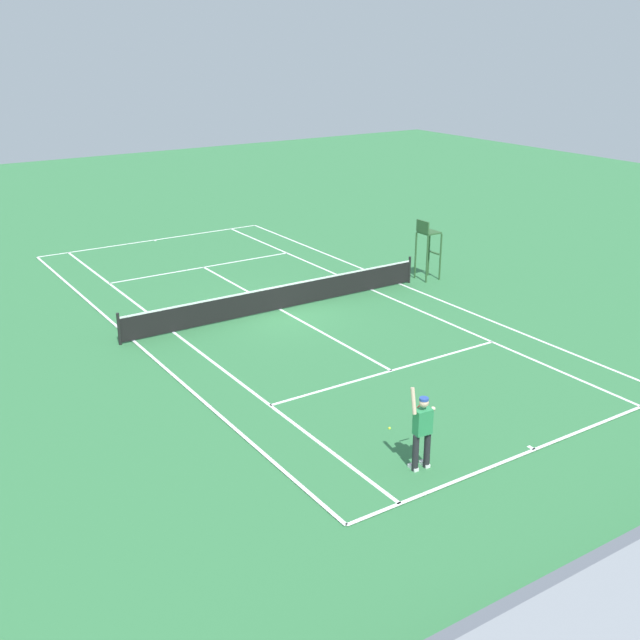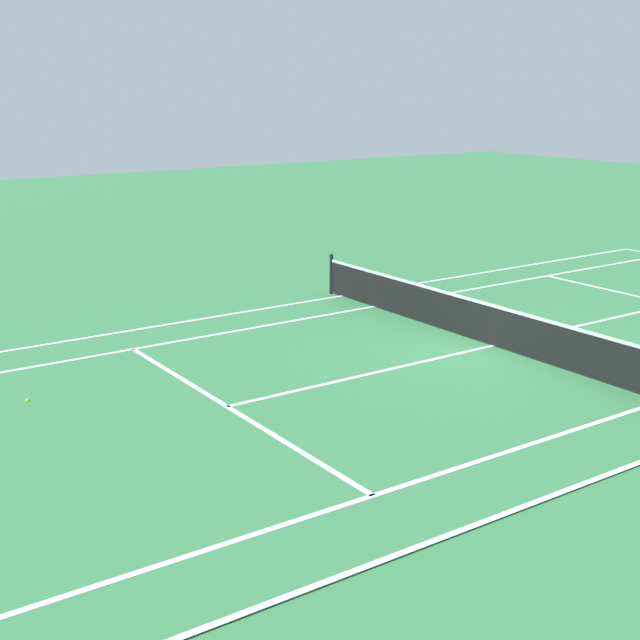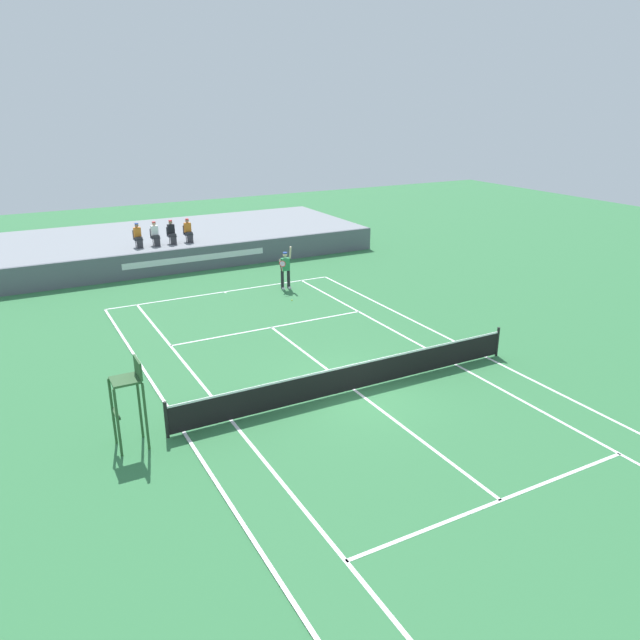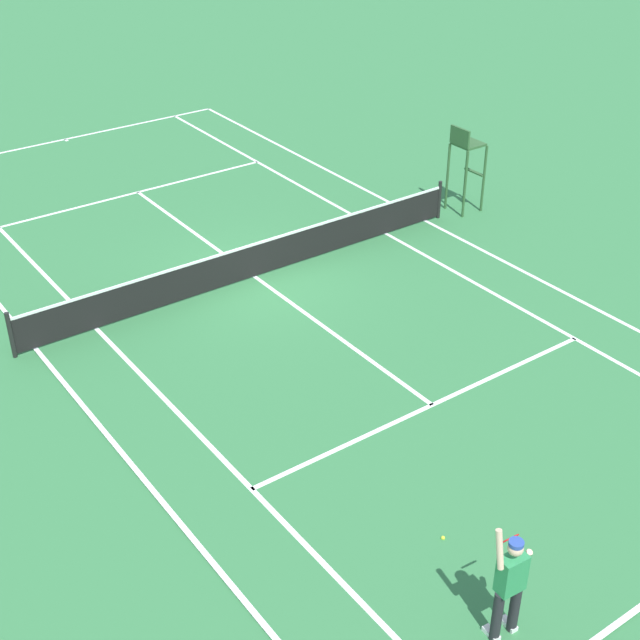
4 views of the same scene
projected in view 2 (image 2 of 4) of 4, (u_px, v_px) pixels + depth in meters
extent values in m
plane|color=#337542|center=(492.00, 347.00, 18.64)|extent=(80.00, 80.00, 0.00)
cube|color=#337542|center=(492.00, 346.00, 18.64)|extent=(10.98, 23.78, 0.02)
cube|color=white|center=(341.00, 296.00, 23.00)|extent=(0.10, 23.78, 0.01)
cube|color=white|center=(373.00, 307.00, 21.91)|extent=(0.10, 23.78, 0.01)
cube|color=white|center=(227.00, 407.00, 15.14)|extent=(8.22, 0.10, 0.01)
cube|color=white|center=(492.00, 346.00, 18.64)|extent=(0.10, 12.80, 0.01)
cylinder|color=black|center=(331.00, 274.00, 23.23)|extent=(0.10, 0.10, 1.07)
cube|color=black|center=(493.00, 325.00, 18.52)|extent=(11.78, 0.02, 0.84)
cube|color=white|center=(494.00, 306.00, 18.41)|extent=(11.78, 0.03, 0.06)
sphere|color=#D1E533|center=(27.00, 400.00, 15.41)|extent=(0.07, 0.07, 0.07)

